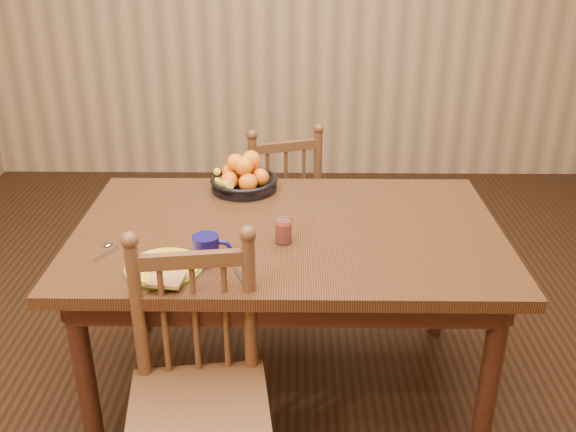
{
  "coord_description": "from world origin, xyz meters",
  "views": [
    {
      "loc": [
        0.03,
        -2.17,
        1.82
      ],
      "look_at": [
        0.0,
        0.0,
        0.8
      ],
      "focal_mm": 40.0,
      "sensor_mm": 36.0,
      "label": 1
    }
  ],
  "objects_px": {
    "fruit_bowl": "(243,177)",
    "coffee_mug": "(208,249)",
    "chair_near": "(199,397)",
    "chair_far": "(278,208)",
    "breakfast_plate": "(164,267)",
    "dining_table": "(288,248)"
  },
  "relations": [
    {
      "from": "chair_far",
      "to": "fruit_bowl",
      "type": "height_order",
      "value": "fruit_bowl"
    },
    {
      "from": "dining_table",
      "to": "fruit_bowl",
      "type": "relative_size",
      "value": 5.52
    },
    {
      "from": "breakfast_plate",
      "to": "fruit_bowl",
      "type": "height_order",
      "value": "fruit_bowl"
    },
    {
      "from": "chair_near",
      "to": "coffee_mug",
      "type": "relative_size",
      "value": 7.09
    },
    {
      "from": "chair_far",
      "to": "fruit_bowl",
      "type": "bearing_deg",
      "value": 57.51
    },
    {
      "from": "dining_table",
      "to": "fruit_bowl",
      "type": "height_order",
      "value": "fruit_bowl"
    },
    {
      "from": "coffee_mug",
      "to": "fruit_bowl",
      "type": "bearing_deg",
      "value": 83.6
    },
    {
      "from": "dining_table",
      "to": "breakfast_plate",
      "type": "bearing_deg",
      "value": -141.55
    },
    {
      "from": "chair_far",
      "to": "fruit_bowl",
      "type": "xyz_separation_m",
      "value": [
        -0.13,
        -0.5,
        0.37
      ]
    },
    {
      "from": "chair_far",
      "to": "coffee_mug",
      "type": "relative_size",
      "value": 6.67
    },
    {
      "from": "fruit_bowl",
      "to": "coffee_mug",
      "type": "bearing_deg",
      "value": -96.4
    },
    {
      "from": "chair_far",
      "to": "chair_near",
      "type": "height_order",
      "value": "chair_near"
    },
    {
      "from": "dining_table",
      "to": "chair_near",
      "type": "height_order",
      "value": "chair_near"
    },
    {
      "from": "chair_near",
      "to": "breakfast_plate",
      "type": "bearing_deg",
      "value": 107.82
    },
    {
      "from": "chair_near",
      "to": "coffee_mug",
      "type": "xyz_separation_m",
      "value": [
        0.0,
        0.34,
        0.34
      ]
    },
    {
      "from": "dining_table",
      "to": "breakfast_plate",
      "type": "xyz_separation_m",
      "value": [
        -0.41,
        -0.32,
        0.1
      ]
    },
    {
      "from": "coffee_mug",
      "to": "breakfast_plate",
      "type": "bearing_deg",
      "value": -158.72
    },
    {
      "from": "chair_far",
      "to": "coffee_mug",
      "type": "height_order",
      "value": "chair_far"
    },
    {
      "from": "chair_far",
      "to": "breakfast_plate",
      "type": "xyz_separation_m",
      "value": [
        -0.35,
        -1.2,
        0.33
      ]
    },
    {
      "from": "breakfast_plate",
      "to": "dining_table",
      "type": "bearing_deg",
      "value": 38.45
    },
    {
      "from": "chair_far",
      "to": "breakfast_plate",
      "type": "height_order",
      "value": "chair_far"
    },
    {
      "from": "dining_table",
      "to": "breakfast_plate",
      "type": "relative_size",
      "value": 5.45
    }
  ]
}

